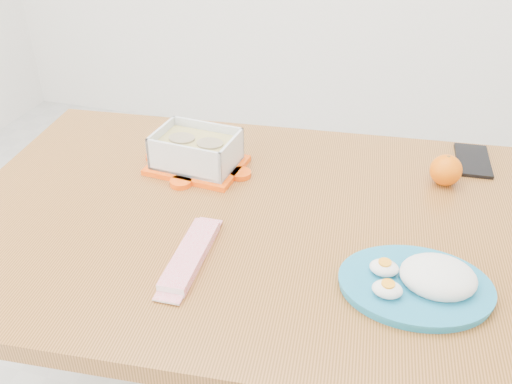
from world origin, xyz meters
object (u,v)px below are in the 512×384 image
(dining_table, at_px, (256,248))
(orange_fruit, at_px, (446,170))
(food_container, at_px, (196,151))
(rice_plate, at_px, (423,280))
(smartphone, at_px, (473,160))

(dining_table, distance_m, orange_fruit, 0.47)
(food_container, bearing_deg, dining_table, -33.73)
(orange_fruit, height_order, rice_plate, same)
(orange_fruit, distance_m, rice_plate, 0.39)
(smartphone, bearing_deg, rice_plate, -105.11)
(food_container, bearing_deg, orange_fruit, 13.93)
(food_container, distance_m, rice_plate, 0.62)
(dining_table, xyz_separation_m, orange_fruit, (0.38, 0.25, 0.13))
(rice_plate, relative_size, smartphone, 1.88)
(orange_fruit, distance_m, smartphone, 0.15)
(dining_table, relative_size, smartphone, 8.68)
(rice_plate, height_order, smartphone, rice_plate)
(dining_table, height_order, food_container, food_container)
(dining_table, xyz_separation_m, smartphone, (0.45, 0.38, 0.09))
(dining_table, relative_size, orange_fruit, 18.94)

